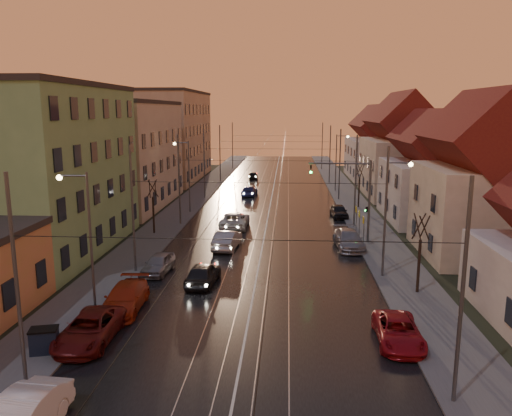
% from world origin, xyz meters
% --- Properties ---
extents(ground, '(160.00, 160.00, 0.00)m').
position_xyz_m(ground, '(0.00, 0.00, 0.00)').
color(ground, black).
rests_on(ground, ground).
extents(road, '(16.00, 120.00, 0.04)m').
position_xyz_m(road, '(0.00, 40.00, 0.02)').
color(road, black).
rests_on(road, ground).
extents(sidewalk_left, '(4.00, 120.00, 0.15)m').
position_xyz_m(sidewalk_left, '(-10.00, 40.00, 0.07)').
color(sidewalk_left, '#4C4C4C').
rests_on(sidewalk_left, ground).
extents(sidewalk_right, '(4.00, 120.00, 0.15)m').
position_xyz_m(sidewalk_right, '(10.00, 40.00, 0.07)').
color(sidewalk_right, '#4C4C4C').
rests_on(sidewalk_right, ground).
extents(tram_rail_0, '(0.06, 120.00, 0.03)m').
position_xyz_m(tram_rail_0, '(-2.20, 40.00, 0.06)').
color(tram_rail_0, gray).
rests_on(tram_rail_0, road).
extents(tram_rail_1, '(0.06, 120.00, 0.03)m').
position_xyz_m(tram_rail_1, '(-0.77, 40.00, 0.06)').
color(tram_rail_1, gray).
rests_on(tram_rail_1, road).
extents(tram_rail_2, '(0.06, 120.00, 0.03)m').
position_xyz_m(tram_rail_2, '(0.77, 40.00, 0.06)').
color(tram_rail_2, gray).
rests_on(tram_rail_2, road).
extents(tram_rail_3, '(0.06, 120.00, 0.03)m').
position_xyz_m(tram_rail_3, '(2.20, 40.00, 0.06)').
color(tram_rail_3, gray).
rests_on(tram_rail_3, road).
extents(apartment_left_1, '(10.00, 18.00, 13.00)m').
position_xyz_m(apartment_left_1, '(-17.50, 14.00, 6.50)').
color(apartment_left_1, '#699760').
rests_on(apartment_left_1, ground).
extents(apartment_left_2, '(10.00, 20.00, 12.00)m').
position_xyz_m(apartment_left_2, '(-17.50, 34.00, 6.00)').
color(apartment_left_2, tan).
rests_on(apartment_left_2, ground).
extents(apartment_left_3, '(10.00, 24.00, 14.00)m').
position_xyz_m(apartment_left_3, '(-17.50, 58.00, 7.00)').
color(apartment_left_3, tan).
rests_on(apartment_left_3, ground).
extents(house_right_1, '(8.67, 10.20, 10.80)m').
position_xyz_m(house_right_1, '(17.00, 15.00, 5.45)').
color(house_right_1, '#B5A78B').
rests_on(house_right_1, ground).
extents(house_right_2, '(9.18, 12.24, 9.20)m').
position_xyz_m(house_right_2, '(17.00, 28.00, 4.64)').
color(house_right_2, beige).
rests_on(house_right_2, ground).
extents(house_right_3, '(9.18, 14.28, 11.50)m').
position_xyz_m(house_right_3, '(17.00, 43.00, 5.80)').
color(house_right_3, '#B5A78B').
rests_on(house_right_3, ground).
extents(house_right_4, '(9.18, 16.32, 10.00)m').
position_xyz_m(house_right_4, '(17.00, 61.00, 5.05)').
color(house_right_4, beige).
rests_on(house_right_4, ground).
extents(catenary_pole_l_0, '(0.16, 0.16, 9.00)m').
position_xyz_m(catenary_pole_l_0, '(-8.60, -6.00, 4.50)').
color(catenary_pole_l_0, '#595B60').
rests_on(catenary_pole_l_0, ground).
extents(catenary_pole_r_0, '(0.16, 0.16, 9.00)m').
position_xyz_m(catenary_pole_r_0, '(8.60, -6.00, 4.50)').
color(catenary_pole_r_0, '#595B60').
rests_on(catenary_pole_r_0, ground).
extents(catenary_pole_l_1, '(0.16, 0.16, 9.00)m').
position_xyz_m(catenary_pole_l_1, '(-8.60, 9.00, 4.50)').
color(catenary_pole_l_1, '#595B60').
rests_on(catenary_pole_l_1, ground).
extents(catenary_pole_r_1, '(0.16, 0.16, 9.00)m').
position_xyz_m(catenary_pole_r_1, '(8.60, 9.00, 4.50)').
color(catenary_pole_r_1, '#595B60').
rests_on(catenary_pole_r_1, ground).
extents(catenary_pole_l_2, '(0.16, 0.16, 9.00)m').
position_xyz_m(catenary_pole_l_2, '(-8.60, 24.00, 4.50)').
color(catenary_pole_l_2, '#595B60').
rests_on(catenary_pole_l_2, ground).
extents(catenary_pole_r_2, '(0.16, 0.16, 9.00)m').
position_xyz_m(catenary_pole_r_2, '(8.60, 24.00, 4.50)').
color(catenary_pole_r_2, '#595B60').
rests_on(catenary_pole_r_2, ground).
extents(catenary_pole_l_3, '(0.16, 0.16, 9.00)m').
position_xyz_m(catenary_pole_l_3, '(-8.60, 39.00, 4.50)').
color(catenary_pole_l_3, '#595B60').
rests_on(catenary_pole_l_3, ground).
extents(catenary_pole_r_3, '(0.16, 0.16, 9.00)m').
position_xyz_m(catenary_pole_r_3, '(8.60, 39.00, 4.50)').
color(catenary_pole_r_3, '#595B60').
rests_on(catenary_pole_r_3, ground).
extents(catenary_pole_l_4, '(0.16, 0.16, 9.00)m').
position_xyz_m(catenary_pole_l_4, '(-8.60, 54.00, 4.50)').
color(catenary_pole_l_4, '#595B60').
rests_on(catenary_pole_l_4, ground).
extents(catenary_pole_r_4, '(0.16, 0.16, 9.00)m').
position_xyz_m(catenary_pole_r_4, '(8.60, 54.00, 4.50)').
color(catenary_pole_r_4, '#595B60').
rests_on(catenary_pole_r_4, ground).
extents(catenary_pole_l_5, '(0.16, 0.16, 9.00)m').
position_xyz_m(catenary_pole_l_5, '(-8.60, 72.00, 4.50)').
color(catenary_pole_l_5, '#595B60').
rests_on(catenary_pole_l_5, ground).
extents(catenary_pole_r_5, '(0.16, 0.16, 9.00)m').
position_xyz_m(catenary_pole_r_5, '(8.60, 72.00, 4.50)').
color(catenary_pole_r_5, '#595B60').
rests_on(catenary_pole_r_5, ground).
extents(street_lamp_0, '(1.75, 0.32, 8.00)m').
position_xyz_m(street_lamp_0, '(-9.10, 2.00, 4.89)').
color(street_lamp_0, '#595B60').
rests_on(street_lamp_0, ground).
extents(street_lamp_1, '(1.75, 0.32, 8.00)m').
position_xyz_m(street_lamp_1, '(9.10, 10.00, 4.89)').
color(street_lamp_1, '#595B60').
rests_on(street_lamp_1, ground).
extents(street_lamp_2, '(1.75, 0.32, 8.00)m').
position_xyz_m(street_lamp_2, '(-9.10, 30.00, 4.89)').
color(street_lamp_2, '#595B60').
rests_on(street_lamp_2, ground).
extents(street_lamp_3, '(1.75, 0.32, 8.00)m').
position_xyz_m(street_lamp_3, '(9.10, 46.00, 4.89)').
color(street_lamp_3, '#595B60').
rests_on(street_lamp_3, ground).
extents(traffic_light_mast, '(5.30, 0.32, 7.20)m').
position_xyz_m(traffic_light_mast, '(7.99, 18.00, 4.60)').
color(traffic_light_mast, '#595B60').
rests_on(traffic_light_mast, ground).
extents(bare_tree_0, '(1.09, 1.09, 5.11)m').
position_xyz_m(bare_tree_0, '(-10.20, 20.00, 2.49)').
color(bare_tree_0, black).
rests_on(bare_tree_0, ground).
extents(bare_tree_1, '(1.09, 1.09, 5.11)m').
position_xyz_m(bare_tree_1, '(10.20, 6.00, 2.49)').
color(bare_tree_1, black).
rests_on(bare_tree_1, ground).
extents(bare_tree_2, '(1.09, 1.09, 5.11)m').
position_xyz_m(bare_tree_2, '(10.40, 34.00, 2.49)').
color(bare_tree_2, black).
rests_on(bare_tree_2, ground).
extents(driving_car_0, '(2.09, 4.44, 1.47)m').
position_xyz_m(driving_car_0, '(-3.44, 6.96, 0.73)').
color(driving_car_0, black).
rests_on(driving_car_0, ground).
extents(driving_car_1, '(2.11, 4.82, 1.54)m').
position_xyz_m(driving_car_1, '(-2.89, 15.63, 0.77)').
color(driving_car_1, '#A3A3A8').
rests_on(driving_car_1, ground).
extents(driving_car_2, '(2.65, 5.56, 1.53)m').
position_xyz_m(driving_car_2, '(-3.05, 23.24, 0.77)').
color(driving_car_2, '#B1B1B1').
rests_on(driving_car_2, ground).
extents(driving_car_3, '(2.13, 4.63, 1.31)m').
position_xyz_m(driving_car_3, '(-3.03, 41.74, 0.66)').
color(driving_car_3, navy).
rests_on(driving_car_3, ground).
extents(driving_car_4, '(1.81, 3.79, 1.25)m').
position_xyz_m(driving_car_4, '(-3.67, 58.27, 0.63)').
color(driving_car_4, black).
rests_on(driving_car_4, ground).
extents(parked_left_1, '(2.36, 5.07, 1.41)m').
position_xyz_m(parked_left_1, '(-7.60, -1.74, 0.70)').
color(parked_left_1, '#5B110F').
rests_on(parked_left_1, ground).
extents(parked_left_2, '(2.22, 5.06, 1.45)m').
position_xyz_m(parked_left_2, '(-7.18, 2.38, 0.72)').
color(parked_left_2, '#A02810').
rests_on(parked_left_2, ground).
extents(parked_left_3, '(1.91, 4.08, 1.35)m').
position_xyz_m(parked_left_3, '(-6.97, 9.07, 0.67)').
color(parked_left_3, gray).
rests_on(parked_left_3, ground).
extents(parked_right_0, '(2.23, 4.61, 1.26)m').
position_xyz_m(parked_right_0, '(7.55, -0.89, 0.63)').
color(parked_right_0, maroon).
rests_on(parked_right_0, ground).
extents(parked_right_1, '(2.45, 5.33, 1.51)m').
position_xyz_m(parked_right_1, '(7.17, 16.36, 0.76)').
color(parked_right_1, gray).
rests_on(parked_right_1, ground).
extents(parked_right_2, '(1.88, 4.10, 1.36)m').
position_xyz_m(parked_right_2, '(7.58, 28.60, 0.68)').
color(parked_right_2, black).
rests_on(parked_right_2, ground).
extents(dumpster, '(1.36, 1.08, 1.10)m').
position_xyz_m(dumpster, '(-9.21, -3.15, 0.70)').
color(dumpster, black).
rests_on(dumpster, sidewalk_left).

